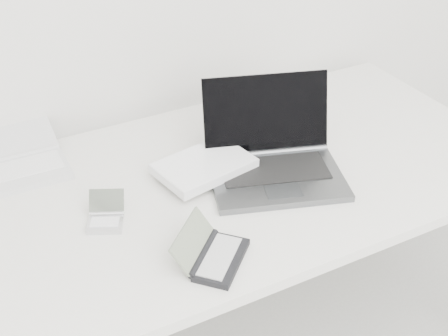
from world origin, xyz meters
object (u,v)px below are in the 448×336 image
laptop_large (252,162)px  netbook_open_white (22,162)px  desk (227,191)px  palmtop_charcoal (213,255)px

laptop_large → netbook_open_white: size_ratio=1.74×
desk → laptop_large: laptop_large is taller
palmtop_charcoal → netbook_open_white: bearing=73.2°
desk → netbook_open_white: size_ratio=5.44×
laptop_large → palmtop_charcoal: 0.36m
desk → laptop_large: size_ratio=3.13×
desk → palmtop_charcoal: size_ratio=7.72×
desk → palmtop_charcoal: 0.34m
laptop_large → palmtop_charcoal: bearing=-115.4°
desk → palmtop_charcoal: palmtop_charcoal is taller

